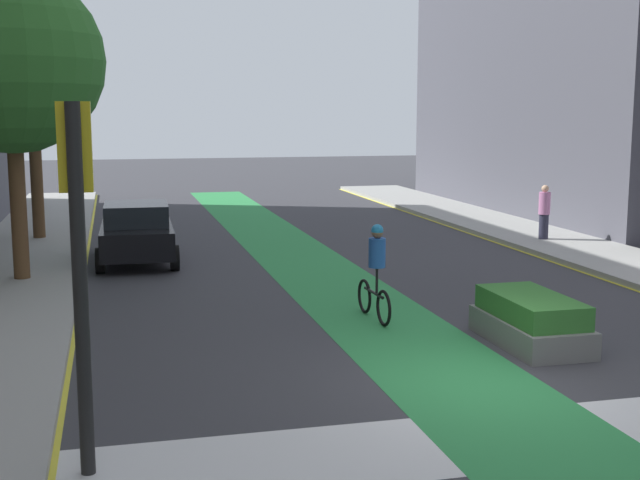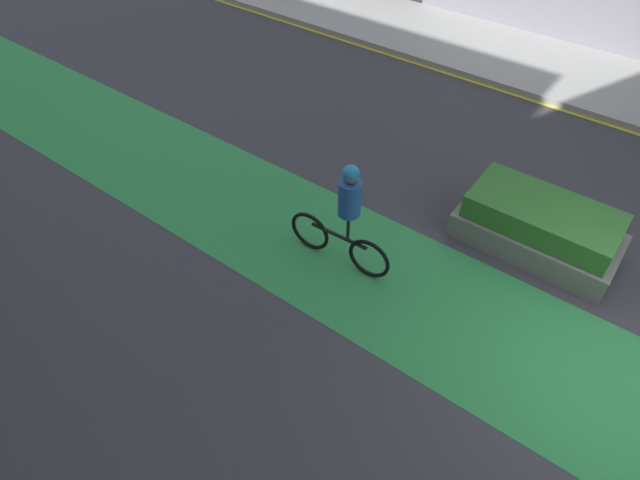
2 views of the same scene
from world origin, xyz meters
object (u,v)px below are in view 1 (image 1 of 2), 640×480
at_px(car_black_left_far, 137,232).
at_px(pedestrian_sidewalk_right_a, 544,212).
at_px(street_tree_far, 31,68).
at_px(median_planter, 531,321).
at_px(street_tree_near, 10,61).
at_px(cyclist_in_lane, 376,270).
at_px(traffic_signal_near_left, 78,216).

bearing_deg(car_black_left_far, pedestrian_sidewalk_right_a, 0.97).
bearing_deg(street_tree_far, car_black_left_far, -56.21).
distance_m(pedestrian_sidewalk_right_a, median_planter, 11.35).
bearing_deg(pedestrian_sidewalk_right_a, street_tree_near, -170.20).
xyz_separation_m(car_black_left_far, median_planter, (6.27, -9.64, -0.40)).
bearing_deg(cyclist_in_lane, street_tree_near, 143.11).
bearing_deg(median_planter, cyclist_in_lane, 133.48).
relative_size(car_black_left_far, cyclist_in_lane, 2.29).
relative_size(street_tree_near, street_tree_far, 1.03).
relative_size(cyclist_in_lane, median_planter, 0.77).
xyz_separation_m(street_tree_near, street_tree_far, (-0.12, 6.46, 0.15)).
relative_size(street_tree_near, median_planter, 2.88).
relative_size(cyclist_in_lane, street_tree_near, 0.27).
relative_size(car_black_left_far, street_tree_near, 0.61).
height_order(street_tree_near, median_planter, street_tree_near).
bearing_deg(street_tree_near, cyclist_in_lane, -36.89).
xyz_separation_m(street_tree_near, median_planter, (8.92, -7.33, -4.62)).
bearing_deg(pedestrian_sidewalk_right_a, cyclist_in_lane, -135.18).
height_order(car_black_left_far, median_planter, car_black_left_far).
bearing_deg(pedestrian_sidewalk_right_a, street_tree_far, 164.93).
xyz_separation_m(pedestrian_sidewalk_right_a, street_tree_near, (-14.55, -2.51, 4.05)).
xyz_separation_m(pedestrian_sidewalk_right_a, street_tree_far, (-14.67, 3.95, 4.21)).
bearing_deg(pedestrian_sidewalk_right_a, traffic_signal_near_left, -134.04).
bearing_deg(cyclist_in_lane, traffic_signal_near_left, -132.41).
bearing_deg(traffic_signal_near_left, street_tree_far, 96.10).
xyz_separation_m(car_black_left_far, street_tree_near, (-2.66, -2.31, 4.22)).
bearing_deg(street_tree_far, traffic_signal_near_left, -83.90).
xyz_separation_m(car_black_left_far, cyclist_in_lane, (4.19, -7.45, 0.17)).
height_order(traffic_signal_near_left, car_black_left_far, traffic_signal_near_left).
bearing_deg(street_tree_near, street_tree_far, 91.07).
distance_m(traffic_signal_near_left, street_tree_far, 17.47).
relative_size(cyclist_in_lane, street_tree_far, 0.28).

